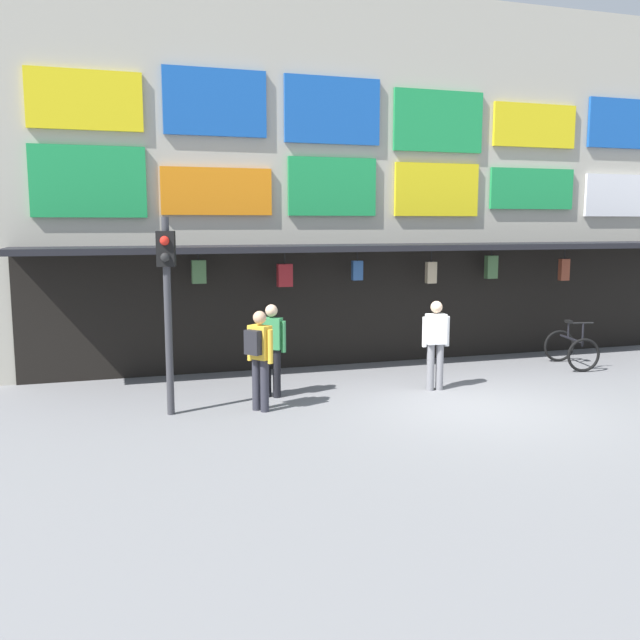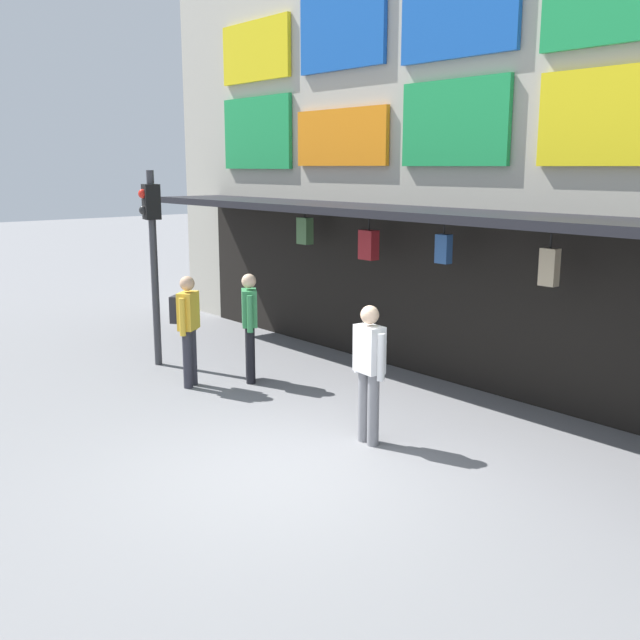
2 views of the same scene
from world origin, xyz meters
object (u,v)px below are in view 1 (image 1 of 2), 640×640
at_px(pedestrian_in_black, 259,353).
at_px(pedestrian_in_blue, 436,340).
at_px(traffic_light_near, 167,284).
at_px(pedestrian_in_green, 272,345).
at_px(bicycle_parked, 571,349).

xyz_separation_m(pedestrian_in_black, pedestrian_in_blue, (3.44, 0.45, -0.04)).
xyz_separation_m(traffic_light_near, pedestrian_in_green, (1.84, 0.61, -1.19)).
height_order(pedestrian_in_black, pedestrian_in_green, same).
bearing_deg(bicycle_parked, pedestrian_in_black, -168.47).
bearing_deg(pedestrian_in_black, traffic_light_near, 170.73).
relative_size(bicycle_parked, pedestrian_in_blue, 0.76).
xyz_separation_m(pedestrian_in_black, pedestrian_in_green, (0.41, 0.84, -0.04)).
height_order(pedestrian_in_green, pedestrian_in_blue, same).
bearing_deg(pedestrian_in_green, traffic_light_near, -161.71).
bearing_deg(bicycle_parked, pedestrian_in_blue, -164.85).
xyz_separation_m(pedestrian_in_green, pedestrian_in_blue, (3.03, -0.39, 0.00)).
height_order(bicycle_parked, pedestrian_in_green, pedestrian_in_green).
bearing_deg(pedestrian_in_green, pedestrian_in_black, -116.05).
bearing_deg(pedestrian_in_black, pedestrian_in_blue, 7.43).
height_order(traffic_light_near, pedestrian_in_black, traffic_light_near).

